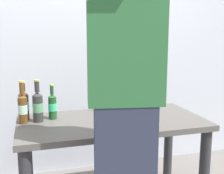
{
  "coord_description": "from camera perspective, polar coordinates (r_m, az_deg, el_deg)",
  "views": [
    {
      "loc": [
        -0.57,
        -2.0,
        1.37
      ],
      "look_at": [
        0.0,
        0.0,
        0.99
      ],
      "focal_mm": 45.81,
      "sensor_mm": 36.0,
      "label": 1
    }
  ],
  "objects": [
    {
      "name": "desk",
      "position": [
        2.21,
        -0.06,
        -9.76
      ],
      "size": [
        1.39,
        0.7,
        0.74
      ],
      "color": "#56514C",
      "rests_on": "ground"
    },
    {
      "name": "laptop",
      "position": [
        2.3,
        2.16,
        -4.24
      ],
      "size": [
        0.42,
        0.4,
        0.22
      ],
      "color": "#383D4C",
      "rests_on": "desk"
    },
    {
      "name": "beer_bottle_brown",
      "position": [
        2.24,
        -17.2,
        -3.38
      ],
      "size": [
        0.08,
        0.08,
        0.29
      ],
      "color": "#472B14",
      "rests_on": "desk"
    },
    {
      "name": "beer_bottle_amber",
      "position": [
        2.16,
        -14.59,
        -3.61
      ],
      "size": [
        0.08,
        0.08,
        0.31
      ],
      "color": "#333333",
      "rests_on": "desk"
    },
    {
      "name": "beer_bottle_green",
      "position": [
        2.21,
        -11.8,
        -3.66
      ],
      "size": [
        0.06,
        0.06,
        0.27
      ],
      "color": "#1E5123",
      "rests_on": "desk"
    },
    {
      "name": "beer_bottle_dark",
      "position": [
        2.15,
        -17.41,
        -3.9
      ],
      "size": [
        0.07,
        0.07,
        0.31
      ],
      "color": "brown",
      "rests_on": "desk"
    },
    {
      "name": "person_figure",
      "position": [
        1.63,
        2.64,
        -4.34
      ],
      "size": [
        0.45,
        0.31,
        1.83
      ],
      "color": "#2D3347",
      "rests_on": "ground"
    },
    {
      "name": "back_wall",
      "position": [
        2.88,
        -4.59,
        9.01
      ],
      "size": [
        6.0,
        0.1,
        2.6
      ],
      "primitive_type": "cube",
      "color": "silver",
      "rests_on": "ground"
    }
  ]
}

